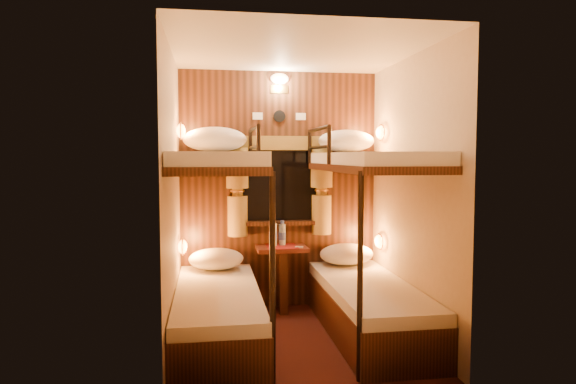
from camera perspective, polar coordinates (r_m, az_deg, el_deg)
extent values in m
plane|color=black|center=(4.49, 0.90, -16.18)|extent=(2.10, 2.10, 0.00)
plane|color=silver|center=(4.30, 0.93, 15.44)|extent=(2.10, 2.10, 0.00)
plane|color=#C6B293|center=(5.26, -1.01, 0.21)|extent=(2.40, 0.00, 2.40)
plane|color=#C6B293|center=(3.20, 4.08, -2.26)|extent=(2.40, 0.00, 2.40)
plane|color=#C6B293|center=(4.18, -12.74, -0.88)|extent=(0.00, 2.40, 2.40)
plane|color=#C6B293|center=(4.50, 13.56, -0.54)|extent=(0.00, 2.40, 2.40)
cube|color=black|center=(5.25, -0.98, 0.20)|extent=(2.00, 0.03, 2.40)
cube|color=black|center=(4.44, -7.81, -14.05)|extent=(0.70, 1.90, 0.35)
cube|color=white|center=(4.38, -7.84, -11.25)|extent=(0.68, 1.88, 0.10)
cube|color=black|center=(4.22, -7.98, 2.63)|extent=(0.70, 1.90, 0.06)
cube|color=white|center=(4.22, -7.99, 3.72)|extent=(0.68, 1.88, 0.10)
cylinder|color=black|center=(3.45, -1.73, -9.82)|extent=(0.04, 0.04, 1.45)
cylinder|color=black|center=(5.12, -4.20, 5.02)|extent=(0.04, 0.04, 0.32)
cylinder|color=black|center=(4.27, -3.29, 5.23)|extent=(0.04, 0.04, 0.32)
cylinder|color=black|center=(4.70, -3.80, 7.07)|extent=(0.04, 0.85, 0.04)
cylinder|color=black|center=(4.70, -3.79, 4.99)|extent=(0.03, 0.85, 0.03)
cube|color=black|center=(4.64, 8.90, -13.25)|extent=(0.70, 1.90, 0.35)
cube|color=white|center=(4.58, 8.93, -10.56)|extent=(0.68, 1.88, 0.10)
cube|color=black|center=(4.44, 9.08, 2.68)|extent=(0.70, 1.90, 0.06)
cube|color=white|center=(4.43, 9.09, 3.72)|extent=(0.68, 1.88, 0.10)
cylinder|color=black|center=(3.57, 8.01, -9.38)|extent=(0.04, 0.04, 1.45)
cylinder|color=black|center=(5.20, 2.43, 5.01)|extent=(0.04, 0.04, 0.32)
cylinder|color=black|center=(4.37, 4.60, 5.19)|extent=(0.04, 0.04, 0.32)
cylinder|color=black|center=(4.79, 3.42, 7.01)|extent=(0.04, 0.85, 0.04)
cylinder|color=black|center=(4.78, 3.42, 4.98)|extent=(0.03, 0.85, 0.03)
cube|color=black|center=(5.22, -0.96, 0.73)|extent=(0.98, 0.02, 0.78)
cube|color=black|center=(5.21, -0.94, 0.73)|extent=(0.90, 0.01, 0.70)
cube|color=black|center=(5.21, -0.88, -3.47)|extent=(1.00, 0.12, 0.04)
cube|color=olive|center=(5.18, -0.91, 5.46)|extent=(1.10, 0.06, 0.14)
cylinder|color=olive|center=(5.13, -5.66, 2.67)|extent=(0.22, 0.22, 0.40)
cylinder|color=olive|center=(5.14, -5.64, 0.10)|extent=(0.11, 0.11, 0.12)
cylinder|color=olive|center=(5.16, -5.62, -2.67)|extent=(0.20, 0.20, 0.40)
torus|color=gold|center=(5.14, -5.64, 0.10)|extent=(0.14, 0.14, 0.02)
cylinder|color=olive|center=(5.25, 3.77, 2.71)|extent=(0.22, 0.22, 0.40)
cylinder|color=olive|center=(5.26, 3.76, 0.20)|extent=(0.11, 0.11, 0.12)
cylinder|color=olive|center=(5.28, 3.75, -2.51)|extent=(0.20, 0.20, 0.40)
torus|color=gold|center=(5.26, 3.76, 0.20)|extent=(0.14, 0.14, 0.02)
cylinder|color=black|center=(5.23, -0.96, 8.41)|extent=(0.12, 0.02, 0.12)
cube|color=silver|center=(5.21, -3.39, 8.43)|extent=(0.10, 0.01, 0.07)
cube|color=silver|center=(5.26, 1.43, 8.38)|extent=(0.10, 0.01, 0.07)
cube|color=gold|center=(5.26, -0.97, 11.35)|extent=(0.18, 0.01, 0.08)
ellipsoid|color=#FFCC8C|center=(5.25, -0.94, 12.46)|extent=(0.18, 0.09, 0.11)
ellipsoid|color=orange|center=(4.93, -11.62, -5.98)|extent=(0.08, 0.20, 0.13)
torus|color=gold|center=(4.93, -11.62, -5.98)|extent=(0.02, 0.17, 0.17)
ellipsoid|color=orange|center=(4.86, -11.80, 6.65)|extent=(0.08, 0.20, 0.13)
torus|color=gold|center=(4.86, -11.80, 6.65)|extent=(0.02, 0.17, 0.17)
ellipsoid|color=orange|center=(5.20, 10.12, -5.44)|extent=(0.08, 0.20, 0.13)
torus|color=gold|center=(5.20, 10.12, -5.44)|extent=(0.02, 0.17, 0.17)
ellipsoid|color=orange|center=(5.14, 10.27, 6.53)|extent=(0.08, 0.20, 0.13)
torus|color=gold|center=(5.14, 10.27, 6.53)|extent=(0.02, 0.17, 0.17)
cube|color=#512012|center=(5.13, -0.70, -6.30)|extent=(0.50, 0.34, 0.04)
cube|color=black|center=(5.20, -0.69, -9.82)|extent=(0.08, 0.30, 0.61)
cube|color=maroon|center=(5.13, -0.70, -6.05)|extent=(0.30, 0.34, 0.01)
cylinder|color=#99BFE5|center=(5.14, -1.66, -4.78)|extent=(0.07, 0.07, 0.23)
cylinder|color=#4666D3|center=(5.14, -1.66, -4.91)|extent=(0.08, 0.08, 0.08)
cylinder|color=#4666D3|center=(5.12, -1.67, -3.27)|extent=(0.04, 0.04, 0.03)
cylinder|color=#99BFE5|center=(5.18, -0.65, -4.78)|extent=(0.07, 0.07, 0.22)
cylinder|color=#4666D3|center=(5.18, -0.65, -4.90)|extent=(0.07, 0.07, 0.08)
cylinder|color=#4666D3|center=(5.16, -0.65, -3.36)|extent=(0.04, 0.04, 0.03)
cube|color=silver|center=(5.09, 1.23, -6.13)|extent=(0.10, 0.08, 0.01)
cube|color=silver|center=(5.23, -0.35, -5.85)|extent=(0.07, 0.05, 0.00)
ellipsoid|color=white|center=(5.02, -7.99, -7.37)|extent=(0.53, 0.38, 0.21)
ellipsoid|color=white|center=(5.22, 6.52, -6.87)|extent=(0.55, 0.39, 0.21)
ellipsoid|color=white|center=(4.95, -8.13, 5.81)|extent=(0.61, 0.43, 0.24)
ellipsoid|color=white|center=(5.18, 6.48, 5.65)|extent=(0.57, 0.41, 0.22)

